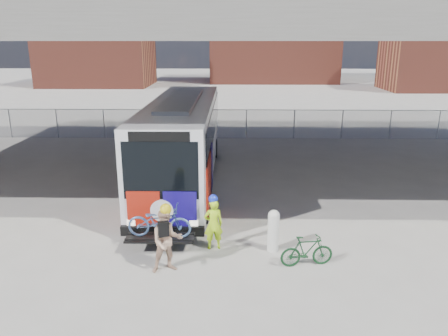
{
  "coord_description": "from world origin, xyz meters",
  "views": [
    {
      "loc": [
        0.09,
        -15.09,
        6.04
      ],
      "look_at": [
        -0.18,
        -0.08,
        1.6
      ],
      "focal_mm": 35.0,
      "sensor_mm": 36.0,
      "label": 1
    }
  ],
  "objects_px": {
    "cyclist_hivis": "(213,223)",
    "bike_parked": "(307,251)",
    "bollard": "(273,229)",
    "bus": "(183,135)",
    "cyclist_tan": "(167,240)"
  },
  "relations": [
    {
      "from": "cyclist_hivis",
      "to": "bike_parked",
      "type": "bearing_deg",
      "value": 146.49
    },
    {
      "from": "cyclist_hivis",
      "to": "bike_parked",
      "type": "height_order",
      "value": "cyclist_hivis"
    },
    {
      "from": "bollard",
      "to": "bike_parked",
      "type": "bearing_deg",
      "value": -46.39
    },
    {
      "from": "bollard",
      "to": "cyclist_tan",
      "type": "xyz_separation_m",
      "value": [
        -2.95,
        -1.24,
        0.23
      ]
    },
    {
      "from": "bollard",
      "to": "bike_parked",
      "type": "relative_size",
      "value": 0.86
    },
    {
      "from": "cyclist_hivis",
      "to": "cyclist_tan",
      "type": "relative_size",
      "value": 0.88
    },
    {
      "from": "bollard",
      "to": "bike_parked",
      "type": "height_order",
      "value": "bollard"
    },
    {
      "from": "bollard",
      "to": "cyclist_hivis",
      "type": "relative_size",
      "value": 0.75
    },
    {
      "from": "cyclist_hivis",
      "to": "cyclist_tan",
      "type": "xyz_separation_m",
      "value": [
        -1.18,
        -1.35,
        0.09
      ]
    },
    {
      "from": "cyclist_tan",
      "to": "bike_parked",
      "type": "relative_size",
      "value": 1.3
    },
    {
      "from": "bus",
      "to": "cyclist_tan",
      "type": "height_order",
      "value": "bus"
    },
    {
      "from": "bollard",
      "to": "cyclist_tan",
      "type": "bearing_deg",
      "value": -157.21
    },
    {
      "from": "cyclist_tan",
      "to": "bollard",
      "type": "bearing_deg",
      "value": 4.75
    },
    {
      "from": "bike_parked",
      "to": "bus",
      "type": "bearing_deg",
      "value": 20.32
    },
    {
      "from": "cyclist_hivis",
      "to": "bike_parked",
      "type": "distance_m",
      "value": 2.83
    }
  ]
}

